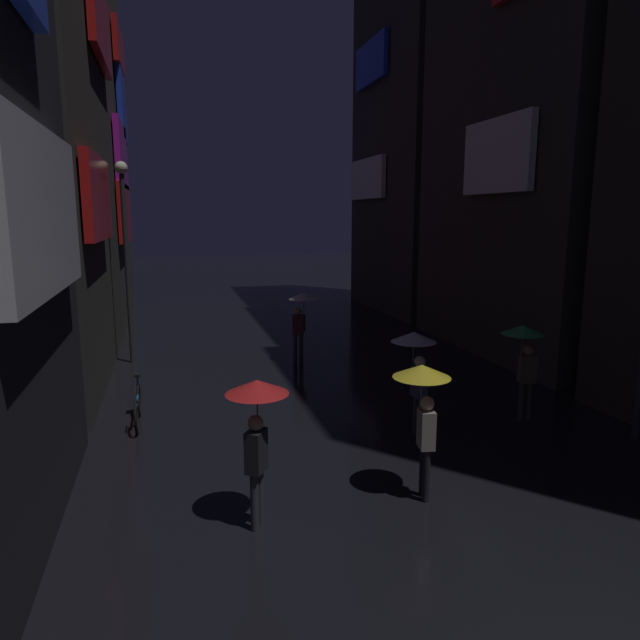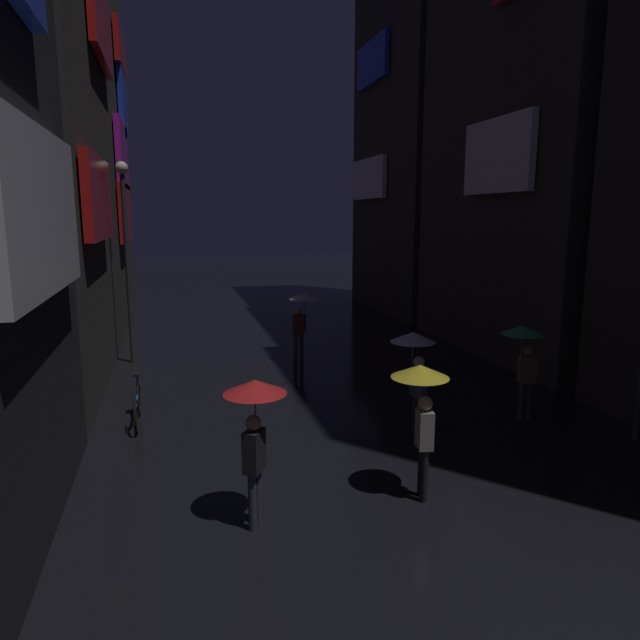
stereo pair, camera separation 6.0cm
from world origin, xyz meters
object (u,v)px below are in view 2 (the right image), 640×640
Objects in this scene: pedestrian_near_crossing_green at (524,346)px; pedestrian_foreground_right_clear at (302,307)px; pedestrian_midstreet_left_red at (255,412)px; bicycle_parked_at_storefront at (137,406)px; pedestrian_foreground_left_yellow at (421,394)px; pedestrian_far_right_clear at (415,355)px; streetlamp_left_far at (126,241)px.

pedestrian_near_crossing_green is 1.00× the size of pedestrian_foreground_right_clear.
pedestrian_midstreet_left_red is at bearing -156.42° from pedestrian_near_crossing_green.
pedestrian_foreground_left_yellow is at bearing -44.78° from bicycle_parked_at_storefront.
pedestrian_far_right_clear is (3.52, 2.50, 0.00)m from pedestrian_midstreet_left_red.
pedestrian_near_crossing_green is at bearing 3.48° from pedestrian_far_right_clear.
pedestrian_foreground_right_clear is 0.36× the size of streetlamp_left_far.
pedestrian_midstreet_left_red reaches higher than bicycle_parked_at_storefront.
pedestrian_foreground_left_yellow is 2.51m from pedestrian_far_right_clear.
pedestrian_foreground_right_clear is 5.48m from streetlamp_left_far.
streetlamp_left_far is at bearing 102.81° from pedestrian_midstreet_left_red.
streetlamp_left_far reaches higher than pedestrian_foreground_right_clear.
pedestrian_near_crossing_green is 0.36× the size of streetlamp_left_far.
streetlamp_left_far reaches higher than bicycle_parked_at_storefront.
pedestrian_foreground_left_yellow and pedestrian_foreground_right_clear have the same top height.
streetlamp_left_far is (-2.27, 10.00, 1.98)m from pedestrian_midstreet_left_red.
pedestrian_foreground_right_clear is at bearing 42.46° from bicycle_parked_at_storefront.
pedestrian_midstreet_left_red is 1.00× the size of pedestrian_far_right_clear.
bicycle_parked_at_storefront is (-7.95, 1.94, -1.28)m from pedestrian_near_crossing_green.
pedestrian_near_crossing_green and pedestrian_far_right_clear have the same top height.
bicycle_parked_at_storefront is at bearing 166.26° from pedestrian_near_crossing_green.
streetlamp_left_far is (-8.35, 7.35, 1.98)m from pedestrian_near_crossing_green.
pedestrian_foreground_right_clear is (2.69, 8.77, 0.00)m from pedestrian_midstreet_left_red.
pedestrian_far_right_clear is at bearing -176.52° from pedestrian_near_crossing_green.
pedestrian_near_crossing_green is at bearing 35.64° from pedestrian_foreground_left_yellow.
streetlamp_left_far is (-4.96, 1.23, 1.98)m from pedestrian_foreground_right_clear.
pedestrian_near_crossing_green is 8.28m from bicycle_parked_at_storefront.
pedestrian_foreground_left_yellow reaches higher than bicycle_parked_at_storefront.
pedestrian_midstreet_left_red and pedestrian_foreground_right_clear have the same top height.
pedestrian_midstreet_left_red and pedestrian_far_right_clear have the same top height.
bicycle_parked_at_storefront is at bearing 112.17° from pedestrian_midstreet_left_red.
pedestrian_far_right_clear is (-2.55, -0.16, 0.00)m from pedestrian_near_crossing_green.
pedestrian_foreground_right_clear reaches higher than bicycle_parked_at_storefront.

